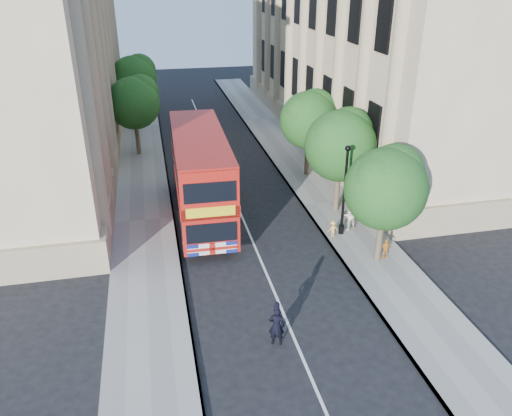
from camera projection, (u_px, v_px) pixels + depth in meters
ground at (283, 311)px, 21.80m from camera, size 120.00×120.00×0.00m
pavement_right at (329, 203)px, 31.68m from camera, size 3.50×80.00×0.12m
pavement_left at (145, 221)px, 29.47m from camera, size 3.50×80.00×0.12m
building_right at (370, 28)px, 41.67m from camera, size 12.00×38.00×18.00m
building_left at (17, 37)px, 36.38m from camera, size 12.00×38.00×18.00m
tree_right_near at (387, 184)px, 23.75m from camera, size 4.00×4.00×6.08m
tree_right_mid at (341, 142)px, 28.94m from camera, size 4.20×4.20×6.37m
tree_right_far at (309, 117)px, 34.28m from camera, size 4.00×4.00×6.15m
tree_left_far at (134, 100)px, 38.13m from camera, size 4.00×4.00×6.30m
tree_left_back at (134, 77)px, 45.05m from camera, size 4.20×4.20×6.65m
lamp_post at (344, 194)px, 26.95m from camera, size 0.32×0.32×5.16m
double_decker_bus at (201, 174)px, 28.96m from camera, size 3.16×10.97×5.03m
box_van at (207, 184)px, 31.29m from camera, size 2.24×4.75×2.64m
police_constable at (276, 326)px, 19.56m from camera, size 0.73×0.58×1.74m
woman_pedestrian at (349, 215)px, 28.04m from camera, size 1.08×0.96×1.84m
child_a at (386, 249)px, 25.36m from camera, size 0.64×0.27×1.09m
child_b at (333, 229)px, 27.46m from camera, size 0.66×0.44×0.95m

